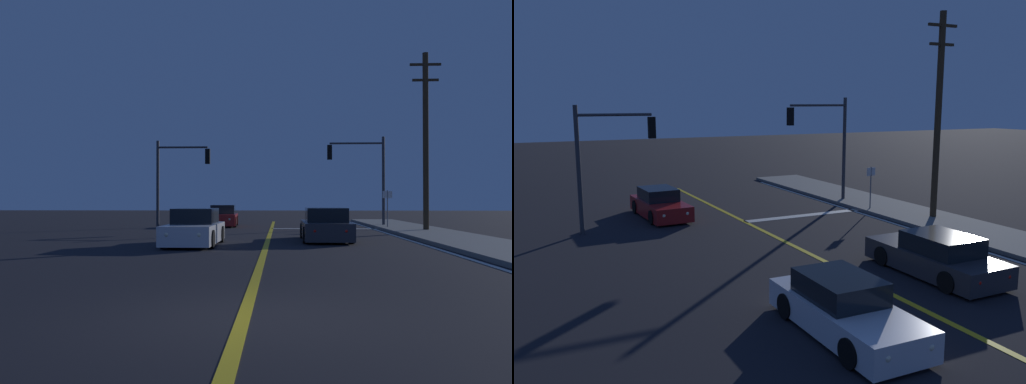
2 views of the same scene
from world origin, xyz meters
The scene contains 12 objects.
ground_plane centered at (0.00, 0.00, 0.00)m, with size 160.00×160.00×0.00m, color black.
sidewalk_right centered at (7.64, 12.80, 0.07)m, with size 3.20×46.09×0.15m, color slate.
lane_line_center centered at (0.00, 12.80, 0.01)m, with size 0.20×43.53×0.01m, color gold.
lane_line_edge_right centered at (5.79, 12.80, 0.01)m, with size 0.16×43.53×0.01m, color silver.
stop_bar centered at (3.02, 24.11, 0.01)m, with size 6.04×0.50×0.01m, color silver.
car_following_oncoming_charcoal centered at (2.34, 14.68, 0.58)m, with size 1.94×4.72×1.34m.
car_mid_block_red centered at (-3.11, 26.93, 0.58)m, with size 1.94×4.55×1.34m.
car_lead_oncoming_white centered at (-2.64, 12.40, 0.58)m, with size 1.87×4.58×1.34m.
traffic_signal_near_right centered at (5.58, 26.41, 3.69)m, with size 3.52×0.28×5.55m.
traffic_signal_far_left centered at (-5.65, 25.01, 3.45)m, with size 3.24×0.28×5.21m.
utility_pole_right centered at (7.94, 20.74, 4.79)m, with size 1.58×0.29×9.20m.
street_sign_corner centered at (6.54, 23.61, 1.50)m, with size 0.56×0.12×2.21m.
Camera 1 is at (0.52, -7.73, 1.65)m, focal length 38.71 mm.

